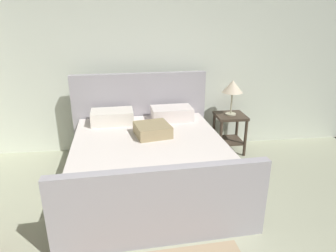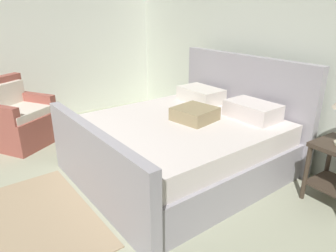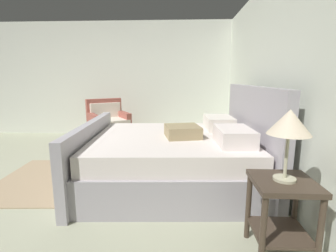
% 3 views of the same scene
% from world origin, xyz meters
% --- Properties ---
extents(wall_back, '(6.19, 0.12, 2.57)m').
position_xyz_m(wall_back, '(0.00, 3.28, 1.28)').
color(wall_back, silver).
rests_on(wall_back, ground).
extents(bed, '(2.07, 2.23, 1.23)m').
position_xyz_m(bed, '(-0.28, 2.07, 0.35)').
color(bed, '#A5A0A8').
rests_on(bed, ground).
extents(nightstand_right, '(0.44, 0.44, 0.60)m').
position_xyz_m(nightstand_right, '(1.01, 2.90, 0.40)').
color(nightstand_right, '#3C3025').
rests_on(nightstand_right, ground).
extents(table_lamp_right, '(0.30, 0.30, 0.52)m').
position_xyz_m(table_lamp_right, '(1.01, 2.90, 1.02)').
color(table_lamp_right, '#B7B293').
rests_on(table_lamp_right, nightstand_right).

